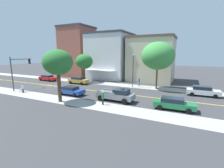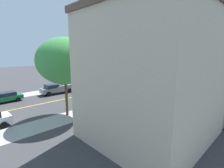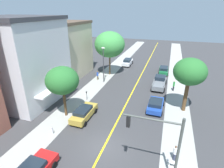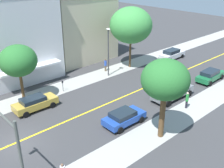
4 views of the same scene
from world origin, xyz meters
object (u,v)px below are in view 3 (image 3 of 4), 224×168
object	(u,v)px
green_sedan_right_curb	(164,70)
pedestrian_white_shirt	(175,153)
street_tree_left_near	(110,45)
fire_hydrant	(52,130)
pedestrian_blue_shirt	(98,75)
parking_meter	(87,94)
white_sedan_left_curb	(128,62)
gold_sedan_left_curb	(84,113)
pedestrian_green_shirt	(174,85)
street_lamp	(103,61)
street_tree_left_far	(62,81)
street_tree_right_corner	(190,72)
blue_sedan_right_curb	(156,105)
traffic_light_mast	(161,140)
small_dog	(172,162)
grey_pickup_truck	(160,82)

from	to	relation	value
green_sedan_right_curb	pedestrian_white_shirt	distance (m)	24.22
street_tree_left_near	fire_hydrant	size ratio (longest dim) A/B	10.45
green_sedan_right_curb	pedestrian_blue_shirt	xyz separation A→B (m)	(-11.86, -7.79, 0.18)
parking_meter	white_sedan_left_curb	bearing A→B (deg)	85.24
pedestrian_white_shirt	gold_sedan_left_curb	bearing A→B (deg)	1.71
fire_hydrant	gold_sedan_left_curb	bearing A→B (deg)	62.17
gold_sedan_left_curb	parking_meter	bearing A→B (deg)	22.59
green_sedan_right_curb	parking_meter	bearing A→B (deg)	145.53
pedestrian_green_shirt	pedestrian_white_shirt	bearing A→B (deg)	63.75
street_tree_left_near	street_lamp	distance (m)	5.06
fire_hydrant	street_lamp	size ratio (longest dim) A/B	0.13
street_tree_left_far	gold_sedan_left_curb	distance (m)	4.74
white_sedan_left_curb	green_sedan_right_curb	size ratio (longest dim) A/B	1.01
street_tree_left_near	pedestrian_green_shirt	bearing A→B (deg)	-19.45
street_tree_right_corner	pedestrian_green_shirt	world-z (taller)	street_tree_right_corner
blue_sedan_right_curb	green_sedan_right_curb	bearing A→B (deg)	0.49
street_tree_left_near	white_sedan_left_curb	world-z (taller)	street_tree_left_near
street_tree_left_near	white_sedan_left_curb	size ratio (longest dim) A/B	1.82
traffic_light_mast	blue_sedan_right_curb	xyz separation A→B (m)	(-1.13, 11.08, -3.26)
fire_hydrant	pedestrian_blue_shirt	size ratio (longest dim) A/B	0.47
traffic_light_mast	pedestrian_green_shirt	size ratio (longest dim) A/B	3.32
fire_hydrant	parking_meter	distance (m)	8.43
green_sedan_right_curb	pedestrian_white_shirt	bearing A→B (deg)	-176.27
street_tree_right_corner	gold_sedan_left_curb	distance (m)	14.05
street_tree_left_near	street_tree_right_corner	bearing A→B (deg)	-36.90
white_sedan_left_curb	blue_sedan_right_curb	distance (m)	20.99
street_tree_left_near	green_sedan_right_curb	size ratio (longest dim) A/B	1.82
street_tree_left_near	gold_sedan_left_curb	distance (m)	17.52
pedestrian_white_shirt	pedestrian_green_shirt	world-z (taller)	pedestrian_green_shirt
blue_sedan_right_curb	pedestrian_white_shirt	world-z (taller)	pedestrian_white_shirt
street_tree_left_near	green_sedan_right_curb	distance (m)	12.62
parking_meter	small_dog	bearing A→B (deg)	-35.88
pedestrian_green_shirt	street_tree_left_far	bearing A→B (deg)	15.80
street_tree_left_near	blue_sedan_right_curb	distance (m)	16.55
white_sedan_left_curb	parking_meter	bearing A→B (deg)	173.94
parking_meter	pedestrian_green_shirt	distance (m)	14.40
traffic_light_mast	street_lamp	world-z (taller)	street_lamp
blue_sedan_right_curb	pedestrian_white_shirt	size ratio (longest dim) A/B	2.69
blue_sedan_right_curb	fire_hydrant	bearing A→B (deg)	131.49
traffic_light_mast	street_lamp	distance (m)	21.33
street_tree_right_corner	pedestrian_white_shirt	world-z (taller)	street_tree_right_corner
gold_sedan_left_curb	blue_sedan_right_curb	distance (m)	9.59
street_lamp	grey_pickup_truck	xyz separation A→B (m)	(10.02, 0.95, -3.13)
street_tree_left_near	blue_sedan_right_curb	size ratio (longest dim) A/B	2.06
gold_sedan_left_curb	pedestrian_green_shirt	bearing A→B (deg)	-40.45
pedestrian_green_shirt	street_tree_right_corner	bearing A→B (deg)	75.55
gold_sedan_left_curb	pedestrian_green_shirt	world-z (taller)	pedestrian_green_shirt
white_sedan_left_curb	grey_pickup_truck	size ratio (longest dim) A/B	0.88
blue_sedan_right_curb	pedestrian_white_shirt	bearing A→B (deg)	-162.48
parking_meter	blue_sedan_right_curb	size ratio (longest dim) A/B	0.32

